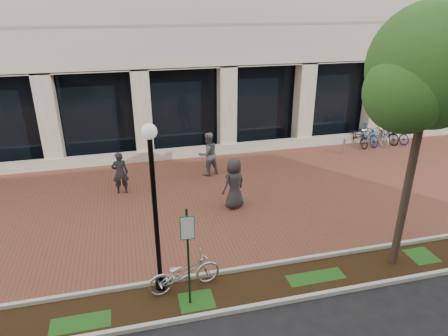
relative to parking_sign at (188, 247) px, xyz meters
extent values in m
plane|color=black|center=(1.61, 5.44, -1.69)|extent=(120.00, 120.00, 0.00)
cube|color=brown|center=(1.61, 5.44, -1.68)|extent=(40.00, 9.00, 0.01)
cube|color=black|center=(1.61, 0.19, -1.68)|extent=(40.00, 1.50, 0.01)
cube|color=beige|center=(1.61, 0.94, -1.63)|extent=(40.00, 0.12, 0.12)
cube|color=beige|center=(1.61, -0.56, -1.63)|extent=(40.00, 0.12, 0.12)
cube|color=black|center=(1.61, 11.04, 0.41)|extent=(40.00, 0.15, 4.20)
cube|color=beige|center=(1.61, 9.94, -1.44)|extent=(40.00, 0.25, 0.50)
cube|color=beige|center=(1.61, 10.34, 0.41)|extent=(0.80, 0.80, 4.20)
cube|color=#123216|center=(0.00, 0.01, -0.35)|extent=(0.05, 0.05, 2.68)
cube|color=#1A6835|center=(0.00, -0.02, 0.51)|extent=(0.34, 0.02, 0.62)
cube|color=white|center=(0.00, -0.03, 0.51)|extent=(0.30, 0.01, 0.56)
cylinder|color=black|center=(-0.65, 0.75, -1.54)|extent=(0.28, 0.28, 0.30)
cylinder|color=black|center=(-0.65, 0.75, 0.40)|extent=(0.12, 0.12, 4.17)
sphere|color=silver|center=(-0.65, 0.75, 2.63)|extent=(0.36, 0.36, 0.36)
cylinder|color=#4A372A|center=(5.97, 0.26, 0.34)|extent=(0.22, 0.22, 4.06)
sphere|color=#1E4D18|center=(5.97, 0.26, 3.88)|extent=(3.01, 3.01, 3.01)
sphere|color=#1E4D18|center=(6.80, 0.56, 3.43)|extent=(2.11, 2.11, 2.11)
sphere|color=#1E4D18|center=(5.22, 0.03, 3.35)|extent=(1.96, 1.96, 1.96)
imported|color=silver|center=(-0.04, 0.59, -1.18)|extent=(2.02, 0.99, 1.02)
imported|color=#252429|center=(-1.55, 6.79, -0.84)|extent=(0.62, 0.41, 1.70)
imported|color=slate|center=(2.11, 7.70, -0.74)|extent=(1.10, 0.98, 1.89)
imported|color=#2D2C32|center=(2.41, 4.61, -0.74)|extent=(1.09, 0.95, 1.89)
cylinder|color=silver|center=(9.04, 8.49, -1.30)|extent=(0.11, 0.11, 0.77)
sphere|color=silver|center=(9.04, 8.49, -0.87)|extent=(0.12, 0.12, 0.12)
imported|color=black|center=(10.40, 9.48, -1.21)|extent=(0.70, 1.85, 0.96)
imported|color=navy|center=(10.95, 9.48, -1.16)|extent=(0.66, 1.81, 1.06)
imported|color=silver|center=(11.50, 9.48, -1.21)|extent=(0.89, 1.89, 0.96)
imported|color=black|center=(12.05, 9.48, -1.16)|extent=(0.83, 1.83, 1.06)
imported|color=navy|center=(12.60, 9.48, -1.21)|extent=(1.06, 1.92, 0.96)
cylinder|color=silver|center=(11.50, 9.48, -1.29)|extent=(0.04, 0.04, 0.80)
camera|label=1|loc=(-1.10, -7.82, 5.32)|focal=32.00mm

